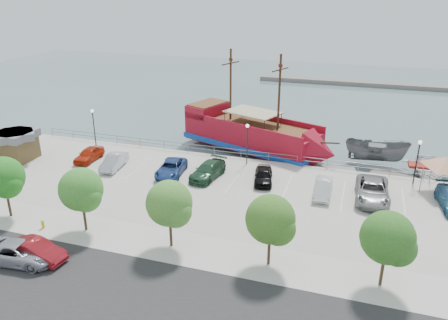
% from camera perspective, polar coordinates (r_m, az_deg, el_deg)
% --- Properties ---
extents(ground, '(160.00, 160.00, 0.00)m').
position_cam_1_polar(ground, '(39.92, 0.48, -5.18)').
color(ground, '#4F6769').
extents(street, '(100.00, 8.00, 0.04)m').
position_cam_1_polar(street, '(26.99, -10.40, -17.94)').
color(street, '#252525').
rests_on(street, land_slab).
extents(sidewalk, '(100.00, 4.00, 0.05)m').
position_cam_1_polar(sidewalk, '(31.29, -5.19, -11.41)').
color(sidewalk, beige).
rests_on(sidewalk, land_slab).
extents(seawall_railing, '(50.00, 0.06, 1.00)m').
position_cam_1_polar(seawall_railing, '(46.16, 3.42, 0.70)').
color(seawall_railing, slate).
rests_on(seawall_railing, land_slab).
extents(far_shore, '(40.00, 3.00, 0.80)m').
position_cam_1_polar(far_shore, '(90.67, 17.51, 9.53)').
color(far_shore, slate).
rests_on(far_shore, ground).
extents(pirate_ship, '(19.42, 11.43, 12.08)m').
position_cam_1_polar(pirate_ship, '(50.15, 4.83, 3.00)').
color(pirate_ship, maroon).
rests_on(pirate_ship, ground).
extents(patrol_boat, '(6.75, 2.73, 2.58)m').
position_cam_1_polar(patrol_boat, '(49.85, 19.28, 0.80)').
color(patrol_boat, '#5B5D5F').
rests_on(patrol_boat, ground).
extents(speedboat, '(4.86, 6.69, 1.36)m').
position_cam_1_polar(speedboat, '(49.03, 25.17, -1.20)').
color(speedboat, white).
rests_on(speedboat, ground).
extents(dock_west, '(6.83, 3.68, 0.38)m').
position_cam_1_polar(dock_west, '(52.67, -10.70, 1.50)').
color(dock_west, slate).
rests_on(dock_west, ground).
extents(dock_mid, '(6.68, 2.91, 0.37)m').
position_cam_1_polar(dock_mid, '(46.80, 12.90, -1.31)').
color(dock_mid, gray).
rests_on(dock_mid, ground).
extents(dock_east, '(6.88, 4.05, 0.38)m').
position_cam_1_polar(dock_east, '(46.94, 22.50, -2.41)').
color(dock_east, '#6A625B').
rests_on(dock_east, ground).
extents(shed, '(3.80, 3.80, 3.09)m').
position_cam_1_polar(shed, '(50.66, -25.56, 1.82)').
color(shed, brown).
rests_on(shed, land_slab).
extents(canopy_tent, '(5.95, 5.95, 3.79)m').
position_cam_1_polar(canopy_tent, '(42.59, 27.16, 0.38)').
color(canopy_tent, slate).
rests_on(canopy_tent, land_slab).
extents(street_van, '(5.45, 3.01, 1.44)m').
position_cam_1_polar(street_van, '(32.45, -25.10, -10.84)').
color(street_van, '#9DA2AC').
rests_on(street_van, street).
extents(street_sedan, '(4.33, 1.89, 1.39)m').
position_cam_1_polar(street_sedan, '(32.23, -23.26, -10.81)').
color(street_sedan, maroon).
rests_on(street_sedan, street).
extents(fire_hydrant, '(0.24, 0.24, 0.70)m').
position_cam_1_polar(fire_hydrant, '(36.01, -22.59, -7.73)').
color(fire_hydrant, '#D3BD09').
rests_on(fire_hydrant, sidewalk).
extents(lamp_post_left, '(0.36, 0.36, 4.28)m').
position_cam_1_polar(lamp_post_left, '(51.57, -16.70, 4.91)').
color(lamp_post_left, black).
rests_on(lamp_post_left, land_slab).
extents(lamp_post_mid, '(0.36, 0.36, 4.28)m').
position_cam_1_polar(lamp_post_mid, '(44.15, 3.05, 3.04)').
color(lamp_post_mid, black).
rests_on(lamp_post_mid, land_slab).
extents(lamp_post_right, '(0.36, 0.36, 4.28)m').
position_cam_1_polar(lamp_post_right, '(43.16, 24.01, 0.67)').
color(lamp_post_right, black).
rests_on(lamp_post_right, land_slab).
extents(tree_b, '(3.30, 3.20, 5.00)m').
position_cam_1_polar(tree_b, '(37.60, -26.76, -2.22)').
color(tree_b, '#473321').
rests_on(tree_b, sidewalk).
extents(tree_c, '(3.30, 3.20, 5.00)m').
position_cam_1_polar(tree_c, '(33.23, -18.03, -3.91)').
color(tree_c, '#473321').
rests_on(tree_c, sidewalk).
extents(tree_d, '(3.30, 3.20, 5.00)m').
position_cam_1_polar(tree_d, '(29.89, -6.97, -5.90)').
color(tree_d, '#473321').
rests_on(tree_d, sidewalk).
extents(tree_e, '(3.30, 3.20, 5.00)m').
position_cam_1_polar(tree_e, '(27.93, 6.33, -7.98)').
color(tree_e, '#473321').
rests_on(tree_e, sidewalk).
extents(tree_f, '(3.30, 3.20, 5.00)m').
position_cam_1_polar(tree_f, '(27.66, 20.85, -9.74)').
color(tree_f, '#473321').
rests_on(tree_f, sidewalk).
extents(parked_car_a, '(1.75, 4.13, 1.39)m').
position_cam_1_polar(parked_car_a, '(47.85, -17.22, 0.71)').
color(parked_car_a, '#B2250B').
rests_on(parked_car_a, land_slab).
extents(parked_car_b, '(2.05, 4.42, 1.40)m').
position_cam_1_polar(parked_car_b, '(45.20, -14.18, -0.19)').
color(parked_car_b, '#B0B6BE').
rests_on(parked_car_b, land_slab).
extents(parked_car_c, '(2.91, 5.16, 1.36)m').
position_cam_1_polar(parked_car_c, '(42.56, -6.92, -1.08)').
color(parked_car_c, navy).
rests_on(parked_car_c, land_slab).
extents(parked_car_d, '(2.71, 5.22, 1.45)m').
position_cam_1_polar(parked_car_d, '(41.67, -2.12, -1.37)').
color(parked_car_d, '#244A30').
rests_on(parked_car_d, land_slab).
extents(parked_car_e, '(2.45, 4.35, 1.40)m').
position_cam_1_polar(parked_car_e, '(40.82, 5.17, -2.01)').
color(parked_car_e, black).
rests_on(parked_car_e, land_slab).
extents(parked_car_f, '(1.56, 4.27, 1.40)m').
position_cam_1_polar(parked_car_f, '(39.14, 12.82, -3.57)').
color(parked_car_f, white).
rests_on(parked_car_f, land_slab).
extents(parked_car_g, '(2.92, 6.03, 1.65)m').
position_cam_1_polar(parked_car_g, '(39.47, 18.81, -3.81)').
color(parked_car_g, gray).
rests_on(parked_car_g, land_slab).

